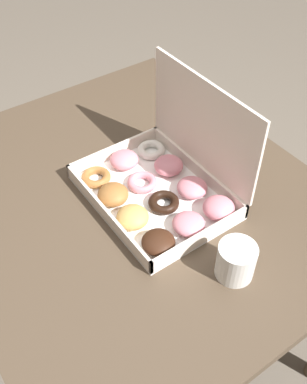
% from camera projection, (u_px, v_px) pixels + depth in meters
% --- Properties ---
extents(ground_plane, '(8.00, 8.00, 0.00)m').
position_uv_depth(ground_plane, '(137.00, 330.00, 1.78)').
color(ground_plane, '#6B6054').
extents(dining_table, '(1.12, 0.96, 0.78)m').
position_uv_depth(dining_table, '(131.00, 216.00, 1.30)').
color(dining_table, '#4C3D2D').
rests_on(dining_table, ground_plane).
extents(donut_box, '(0.40, 0.31, 0.30)m').
position_uv_depth(donut_box, '(163.00, 182.00, 1.18)').
color(donut_box, white).
rests_on(donut_box, dining_table).
extents(coffee_mug, '(0.09, 0.09, 0.09)m').
position_uv_depth(coffee_mug, '(236.00, 260.00, 1.01)').
color(coffee_mug, white).
rests_on(coffee_mug, dining_table).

